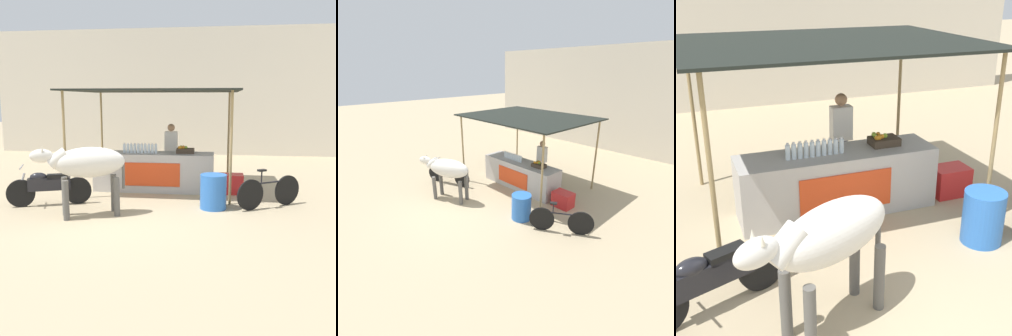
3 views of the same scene
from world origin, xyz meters
The scene contains 12 objects.
ground_plane centered at (0.00, 0.00, 0.00)m, with size 60.00×60.00×0.00m, color tan.
building_wall_far centered at (0.00, 9.14, 2.57)m, with size 16.00×0.50×5.15m, color beige.
stall_counter centered at (0.00, 2.20, 0.48)m, with size 3.00×0.82×0.96m.
stall_awning centered at (0.00, 2.50, 2.43)m, with size 4.20×3.20×2.53m.
water_bottle_row centered at (-0.35, 2.15, 1.07)m, with size 0.88×0.07×0.25m.
fruit_crate centered at (0.77, 2.25, 1.03)m, with size 0.44×0.32×0.18m.
vendor_behind_counter centered at (0.34, 2.95, 0.85)m, with size 0.34×0.22×1.65m.
cooler_box centered at (1.94, 2.10, 0.24)m, with size 0.60×0.44×0.48m, color red.
water_barrel centered at (1.53, 0.65, 0.37)m, with size 0.56×0.56×0.74m, color blue.
cow centered at (-0.94, -0.20, 1.03)m, with size 1.80×1.10×1.44m.
motorcycle_parked centered at (-2.04, 0.44, 0.43)m, with size 1.71×0.82×0.90m.
bicycle_leaning centered at (2.71, 0.89, 0.35)m, with size 1.40×0.96×0.85m.
Camera 1 is at (1.66, -7.51, 2.31)m, focal length 42.00 mm.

